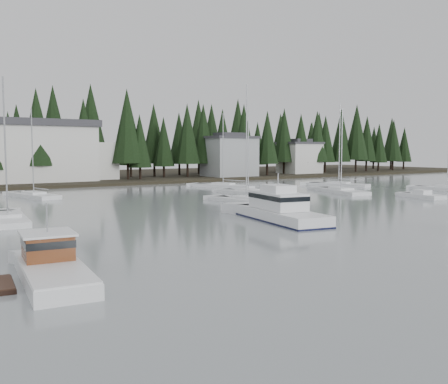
{
  "coord_description": "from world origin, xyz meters",
  "views": [
    {
      "loc": [
        -24.41,
        -9.85,
        6.08
      ],
      "look_at": [
        -0.73,
        25.37,
        2.5
      ],
      "focal_mm": 40.0,
      "sensor_mm": 36.0,
      "label": 1
    }
  ],
  "objects_px": {
    "harbor_inn": "(34,152)",
    "sailboat_7": "(248,194)",
    "sailboat_0": "(246,202)",
    "runabout_1": "(278,206)",
    "sailboat_6": "(341,192)",
    "house_east_b": "(300,157)",
    "cabin_cruiser_center": "(280,212)",
    "house_east_a": "(229,156)",
    "runabout_2": "(422,197)",
    "sailboat_3": "(339,186)",
    "sailboat_4": "(34,197)",
    "lobster_boat_brown": "(50,270)",
    "sailboat_8": "(8,221)",
    "sailboat_1": "(447,190)",
    "sailboat_2": "(223,187)"
  },
  "relations": [
    {
      "from": "cabin_cruiser_center",
      "to": "sailboat_8",
      "type": "height_order",
      "value": "sailboat_8"
    },
    {
      "from": "sailboat_6",
      "to": "sailboat_7",
      "type": "relative_size",
      "value": 1.03
    },
    {
      "from": "sailboat_3",
      "to": "sailboat_4",
      "type": "bearing_deg",
      "value": 60.0
    },
    {
      "from": "sailboat_3",
      "to": "sailboat_4",
      "type": "xyz_separation_m",
      "value": [
        -47.37,
        7.86,
        -0.01
      ]
    },
    {
      "from": "sailboat_4",
      "to": "runabout_1",
      "type": "height_order",
      "value": "sailboat_4"
    },
    {
      "from": "sailboat_4",
      "to": "sailboat_6",
      "type": "height_order",
      "value": "sailboat_6"
    },
    {
      "from": "sailboat_8",
      "to": "harbor_inn",
      "type": "bearing_deg",
      "value": -9.69
    },
    {
      "from": "cabin_cruiser_center",
      "to": "sailboat_3",
      "type": "relative_size",
      "value": 0.8
    },
    {
      "from": "runabout_1",
      "to": "runabout_2",
      "type": "distance_m",
      "value": 22.04
    },
    {
      "from": "house_east_b",
      "to": "sailboat_4",
      "type": "xyz_separation_m",
      "value": [
        -67.16,
        -23.43,
        -4.34
      ]
    },
    {
      "from": "lobster_boat_brown",
      "to": "sailboat_6",
      "type": "relative_size",
      "value": 0.67
    },
    {
      "from": "sailboat_1",
      "to": "house_east_a",
      "type": "bearing_deg",
      "value": 0.99
    },
    {
      "from": "sailboat_4",
      "to": "harbor_inn",
      "type": "bearing_deg",
      "value": -26.64
    },
    {
      "from": "sailboat_4",
      "to": "runabout_2",
      "type": "height_order",
      "value": "sailboat_4"
    },
    {
      "from": "sailboat_3",
      "to": "lobster_boat_brown",
      "type": "bearing_deg",
      "value": 101.12
    },
    {
      "from": "house_east_b",
      "to": "cabin_cruiser_center",
      "type": "distance_m",
      "value": 79.06
    },
    {
      "from": "lobster_boat_brown",
      "to": "sailboat_0",
      "type": "xyz_separation_m",
      "value": [
        27.82,
        22.15,
        -0.38
      ]
    },
    {
      "from": "sailboat_1",
      "to": "sailboat_6",
      "type": "relative_size",
      "value": 0.93
    },
    {
      "from": "sailboat_4",
      "to": "sailboat_7",
      "type": "distance_m",
      "value": 28.11
    },
    {
      "from": "house_east_a",
      "to": "sailboat_4",
      "type": "height_order",
      "value": "sailboat_4"
    },
    {
      "from": "sailboat_8",
      "to": "sailboat_2",
      "type": "bearing_deg",
      "value": -53.09
    },
    {
      "from": "sailboat_0",
      "to": "sailboat_1",
      "type": "bearing_deg",
      "value": -99.88
    },
    {
      "from": "sailboat_2",
      "to": "sailboat_7",
      "type": "height_order",
      "value": "sailboat_2"
    },
    {
      "from": "lobster_boat_brown",
      "to": "house_east_b",
      "type": "bearing_deg",
      "value": -42.65
    },
    {
      "from": "sailboat_4",
      "to": "runabout_2",
      "type": "xyz_separation_m",
      "value": [
        40.91,
        -28.08,
        0.07
      ]
    },
    {
      "from": "house_east_b",
      "to": "runabout_1",
      "type": "xyz_separation_m",
      "value": [
        -48.19,
        -49.34,
        -4.27
      ]
    },
    {
      "from": "harbor_inn",
      "to": "sailboat_7",
      "type": "bearing_deg",
      "value": -62.64
    },
    {
      "from": "harbor_inn",
      "to": "sailboat_4",
      "type": "height_order",
      "value": "harbor_inn"
    },
    {
      "from": "house_east_b",
      "to": "sailboat_7",
      "type": "xyz_separation_m",
      "value": [
        -41.59,
        -35.09,
        -4.34
      ]
    },
    {
      "from": "house_east_b",
      "to": "sailboat_2",
      "type": "relative_size",
      "value": 0.76
    },
    {
      "from": "house_east_a",
      "to": "runabout_2",
      "type": "xyz_separation_m",
      "value": [
        -4.26,
        -49.51,
        -4.77
      ]
    },
    {
      "from": "cabin_cruiser_center",
      "to": "sailboat_7",
      "type": "xyz_separation_m",
      "value": [
        12.98,
        22.0,
        -0.65
      ]
    },
    {
      "from": "sailboat_3",
      "to": "runabout_2",
      "type": "relative_size",
      "value": 2.28
    },
    {
      "from": "sailboat_0",
      "to": "sailboat_2",
      "type": "bearing_deg",
      "value": -33.31
    },
    {
      "from": "cabin_cruiser_center",
      "to": "sailboat_8",
      "type": "distance_m",
      "value": 23.26
    },
    {
      "from": "house_east_b",
      "to": "sailboat_8",
      "type": "distance_m",
      "value": 86.73
    },
    {
      "from": "house_east_a",
      "to": "sailboat_7",
      "type": "distance_m",
      "value": 38.76
    },
    {
      "from": "runabout_1",
      "to": "sailboat_8",
      "type": "bearing_deg",
      "value": 84.02
    },
    {
      "from": "house_east_a",
      "to": "harbor_inn",
      "type": "height_order",
      "value": "harbor_inn"
    },
    {
      "from": "sailboat_7",
      "to": "cabin_cruiser_center",
      "type": "bearing_deg",
      "value": 142.6
    },
    {
      "from": "house_east_a",
      "to": "sailboat_8",
      "type": "distance_m",
      "value": 67.61
    },
    {
      "from": "sailboat_0",
      "to": "runabout_1",
      "type": "relative_size",
      "value": 2.01
    },
    {
      "from": "sailboat_7",
      "to": "runabout_2",
      "type": "relative_size",
      "value": 1.94
    },
    {
      "from": "house_east_a",
      "to": "runabout_2",
      "type": "bearing_deg",
      "value": -94.91
    },
    {
      "from": "sailboat_1",
      "to": "runabout_2",
      "type": "relative_size",
      "value": 1.86
    },
    {
      "from": "sailboat_6",
      "to": "sailboat_0",
      "type": "bearing_deg",
      "value": 116.64
    },
    {
      "from": "sailboat_6",
      "to": "sailboat_8",
      "type": "distance_m",
      "value": 45.35
    },
    {
      "from": "sailboat_3",
      "to": "sailboat_6",
      "type": "height_order",
      "value": "sailboat_3"
    },
    {
      "from": "lobster_boat_brown",
      "to": "sailboat_7",
      "type": "xyz_separation_m",
      "value": [
        34.77,
        31.12,
        -0.39
      ]
    },
    {
      "from": "lobster_boat_brown",
      "to": "sailboat_4",
      "type": "xyz_separation_m",
      "value": [
        9.2,
        42.79,
        -0.4
      ]
    }
  ]
}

